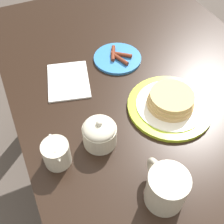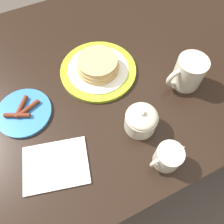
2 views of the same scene
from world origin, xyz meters
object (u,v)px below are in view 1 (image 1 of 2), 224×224
Objects in this scene: coffee_mug at (166,188)px; pancake_plate at (171,103)px; napkin at (68,81)px; sugar_bowl at (100,133)px; side_plate_bacon at (118,58)px; creamer_pitcher at (56,153)px.

pancake_plate is at bearing -34.93° from coffee_mug.
pancake_plate is at bearing -133.86° from napkin.
pancake_plate is 0.25m from sugar_bowl.
sugar_bowl is (-0.30, 0.19, 0.04)m from side_plate_bacon.
side_plate_bacon reaches higher than napkin.
creamer_pitcher is 0.31m from napkin.
pancake_plate is at bearing -83.52° from sugar_bowl.
coffee_mug is 0.64× the size of napkin.
creamer_pitcher is at bearing 156.66° from napkin.
coffee_mug reaches higher than sugar_bowl.
creamer_pitcher is at bearing 96.20° from pancake_plate.
side_plate_bacon is at bearing -45.34° from creamer_pitcher.
side_plate_bacon is at bearing 10.41° from pancake_plate.
coffee_mug is at bearing 167.21° from side_plate_bacon.
side_plate_bacon is at bearing -12.79° from coffee_mug.
napkin is (0.27, 0.00, -0.04)m from sugar_bowl.
sugar_bowl is at bearing -179.05° from napkin.
creamer_pitcher is at bearing 134.66° from side_plate_bacon.
coffee_mug reaches higher than side_plate_bacon.
pancake_plate is 1.98× the size of coffee_mug.
side_plate_bacon is 0.83× the size of napkin.
coffee_mug reaches higher than pancake_plate.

